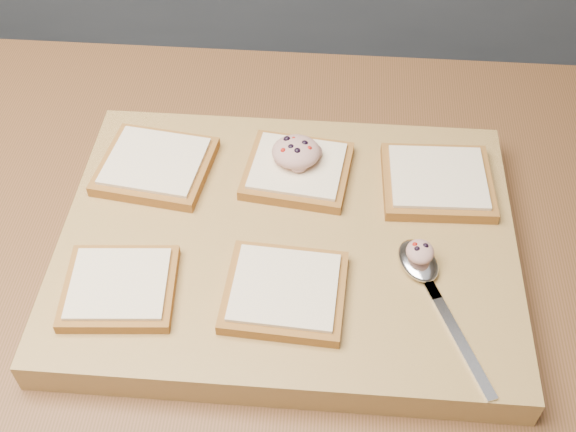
{
  "coord_description": "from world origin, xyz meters",
  "views": [
    {
      "loc": [
        0.11,
        -0.49,
        1.53
      ],
      "look_at": [
        0.07,
        0.02,
        0.97
      ],
      "focal_mm": 45.0,
      "sensor_mm": 36.0,
      "label": 1
    }
  ],
  "objects_px": {
    "cutting_board": "(288,244)",
    "tuna_salad_dollop": "(296,152)",
    "bread_far_center": "(297,170)",
    "spoon": "(424,271)"
  },
  "relations": [
    {
      "from": "cutting_board",
      "to": "tuna_salad_dollop",
      "type": "distance_m",
      "value": 0.11
    },
    {
      "from": "cutting_board",
      "to": "bread_far_center",
      "type": "height_order",
      "value": "bread_far_center"
    },
    {
      "from": "cutting_board",
      "to": "spoon",
      "type": "height_order",
      "value": "spoon"
    },
    {
      "from": "cutting_board",
      "to": "tuna_salad_dollop",
      "type": "bearing_deg",
      "value": 88.96
    },
    {
      "from": "bread_far_center",
      "to": "tuna_salad_dollop",
      "type": "bearing_deg",
      "value": 107.25
    },
    {
      "from": "spoon",
      "to": "bread_far_center",
      "type": "bearing_deg",
      "value": 135.81
    },
    {
      "from": "tuna_salad_dollop",
      "to": "spoon",
      "type": "distance_m",
      "value": 0.2
    },
    {
      "from": "bread_far_center",
      "to": "spoon",
      "type": "xyz_separation_m",
      "value": [
        0.14,
        -0.14,
        -0.0
      ]
    },
    {
      "from": "tuna_salad_dollop",
      "to": "spoon",
      "type": "bearing_deg",
      "value": -45.23
    },
    {
      "from": "tuna_salad_dollop",
      "to": "cutting_board",
      "type": "bearing_deg",
      "value": -91.04
    }
  ]
}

